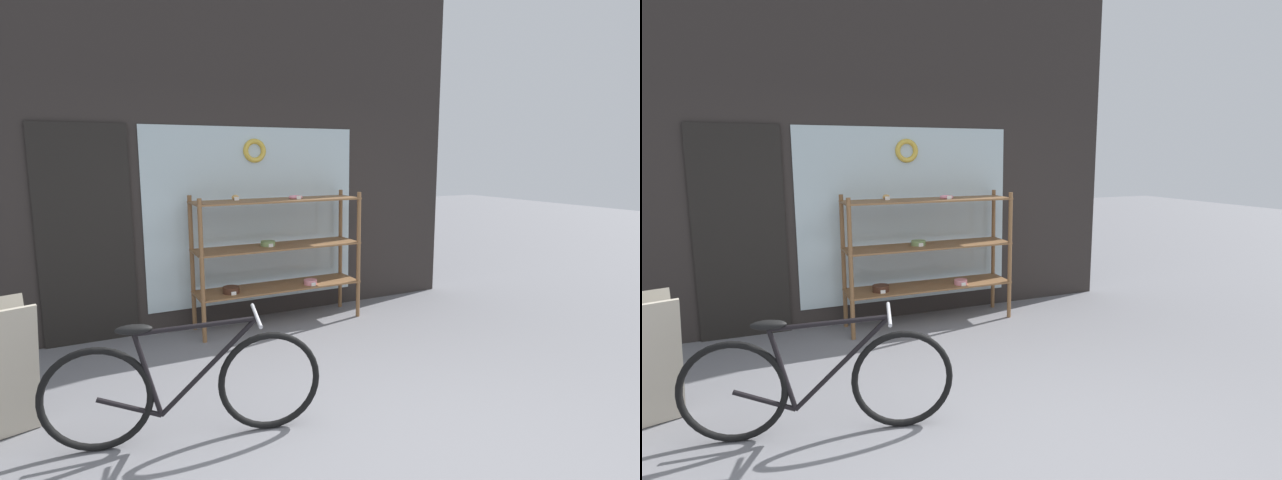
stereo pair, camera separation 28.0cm
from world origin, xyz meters
The scene contains 4 objects.
ground_plane centered at (0.00, 0.00, 0.00)m, with size 30.00×30.00×0.00m, color slate.
storefront_facade centered at (-0.04, 2.93, 1.87)m, with size 5.45×0.13×3.85m.
display_case centered at (0.32, 2.56, 0.82)m, with size 1.79×0.45×1.41m.
bicycle centered at (-1.06, 0.74, 0.36)m, with size 1.70×0.55×0.80m.
Camera 2 is at (-1.39, -2.40, 1.81)m, focal length 28.00 mm.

